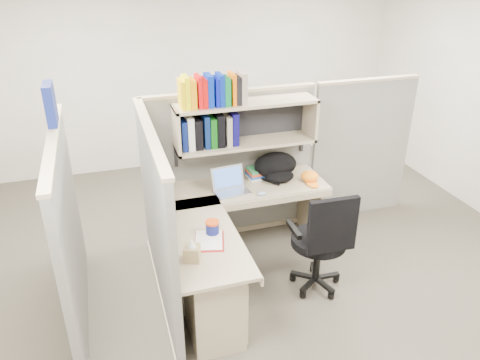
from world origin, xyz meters
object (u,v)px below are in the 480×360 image
object	(u,v)px
snack_canister	(212,227)
task_chair	(320,256)
desk	(224,267)
backpack	(277,167)
laptop	(232,182)

from	to	relation	value
snack_canister	task_chair	world-z (taller)	task_chair
desk	backpack	distance (m)	1.30
desk	backpack	size ratio (longest dim) A/B	3.86
desk	task_chair	bearing A→B (deg)	-0.92
laptop	backpack	bearing A→B (deg)	10.23
backpack	task_chair	size ratio (longest dim) A/B	0.43
backpack	task_chair	xyz separation A→B (m)	(0.07, -0.92, -0.49)
laptop	task_chair	bearing A→B (deg)	-58.24
desk	task_chair	distance (m)	0.90
laptop	backpack	distance (m)	0.56
laptop	backpack	size ratio (longest dim) A/B	0.73
backpack	snack_canister	bearing A→B (deg)	-155.34
laptop	task_chair	distance (m)	1.08
laptop	task_chair	world-z (taller)	task_chair
backpack	laptop	bearing A→B (deg)	178.95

